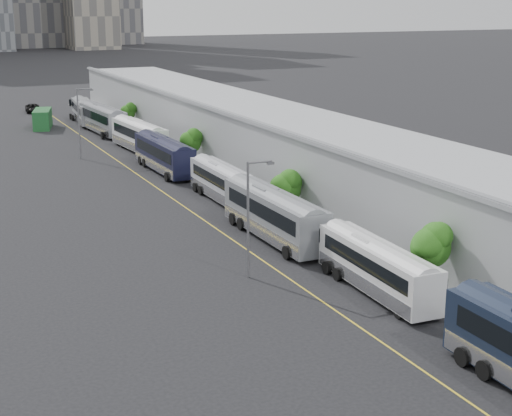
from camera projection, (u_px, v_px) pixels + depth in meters
sidewalk at (315, 210)px, 72.34m from camera, size 10.00×170.00×0.12m
lane_line at (209, 223)px, 68.11m from camera, size 0.12×160.00×0.02m
depot at (353, 169)px, 73.07m from camera, size 12.45×160.40×7.20m
bus_2 at (377, 271)px, 51.75m from camera, size 2.87×12.08×3.51m
bus_3 at (274, 219)px, 63.24m from camera, size 3.08×13.92×4.06m
bus_4 at (224, 186)px, 75.43m from camera, size 2.72×12.14×3.54m
bus_5 at (164, 158)px, 88.14m from camera, size 2.95×13.31×3.88m
bus_6 at (139, 139)px, 99.97m from camera, size 3.64×13.51×3.90m
bus_7 at (103, 122)px, 113.61m from camera, size 3.68×14.05×4.06m
bus_8 at (84, 113)px, 123.19m from camera, size 3.64×12.59×3.63m
tree_1 at (431, 242)px, 50.78m from camera, size 2.65×2.65×4.99m
tree_2 at (285, 185)px, 69.20m from camera, size 2.87×2.87×4.47m
tree_3 at (191, 139)px, 90.90m from camera, size 2.50×2.50×4.39m
tree_4 at (128, 111)px, 114.75m from camera, size 2.05×2.05×4.09m
street_lamp_near at (251, 211)px, 53.77m from camera, size 2.04×0.22×8.27m
street_lamp_far at (80, 118)px, 94.62m from camera, size 2.04×0.22×8.55m
shipping_container at (43, 119)px, 117.99m from camera, size 3.96×6.91×2.84m
suv at (33, 108)px, 134.87m from camera, size 2.86×5.37×1.44m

